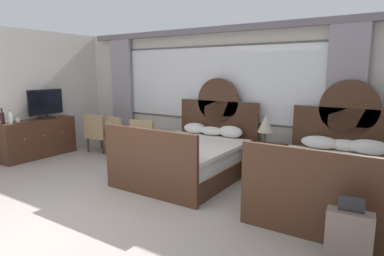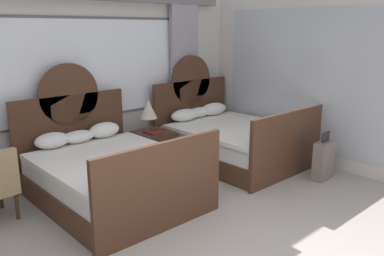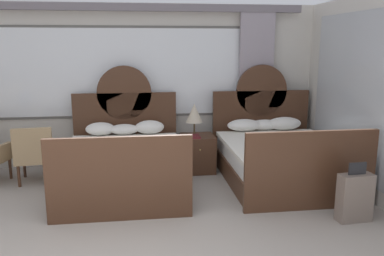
# 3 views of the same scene
# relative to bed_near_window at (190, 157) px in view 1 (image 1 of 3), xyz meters

# --- Properties ---
(ground_plane) EXTENTS (24.00, 24.00, 0.00)m
(ground_plane) POSITION_rel_bed_near_window_xyz_m (-0.22, -2.67, -0.36)
(ground_plane) COLOR #9E9389
(wall_back_window) EXTENTS (6.94, 0.22, 2.70)m
(wall_back_window) POSITION_rel_bed_near_window_xyz_m (-0.22, 1.19, 1.06)
(wall_back_window) COLOR beige
(wall_back_window) RESTS_ON ground_plane
(wall_left) EXTENTS (0.07, 4.45, 2.70)m
(wall_left) POSITION_rel_bed_near_window_xyz_m (-3.72, -1.04, 0.99)
(wall_left) COLOR beige
(wall_left) RESTS_ON ground_plane
(bed_near_window) EXTENTS (1.69, 2.16, 1.70)m
(bed_near_window) POSITION_rel_bed_near_window_xyz_m (0.00, 0.00, 0.00)
(bed_near_window) COLOR #472B1C
(bed_near_window) RESTS_ON ground_plane
(bed_near_mirror) EXTENTS (1.69, 2.16, 1.70)m
(bed_near_mirror) POSITION_rel_bed_near_window_xyz_m (2.32, 0.00, 0.00)
(bed_near_mirror) COLOR #472B1C
(bed_near_mirror) RESTS_ON ground_plane
(nightstand_between_beds) EXTENTS (0.53, 0.56, 0.59)m
(nightstand_between_beds) POSITION_rel_bed_near_window_xyz_m (1.16, 0.62, -0.07)
(nightstand_between_beds) COLOR #472B1C
(nightstand_between_beds) RESTS_ON ground_plane
(table_lamp_on_nightstand) EXTENTS (0.27, 0.27, 0.52)m
(table_lamp_on_nightstand) POSITION_rel_bed_near_window_xyz_m (1.11, 0.64, 0.59)
(table_lamp_on_nightstand) COLOR brown
(table_lamp_on_nightstand) RESTS_ON nightstand_between_beds
(book_on_nightstand) EXTENTS (0.18, 0.26, 0.03)m
(book_on_nightstand) POSITION_rel_bed_near_window_xyz_m (1.09, 0.51, 0.24)
(book_on_nightstand) COLOR maroon
(book_on_nightstand) RESTS_ON nightstand_between_beds
(dresser_minibar) EXTENTS (0.45, 1.57, 0.82)m
(dresser_minibar) POSITION_rel_bed_near_window_xyz_m (-3.48, -0.65, 0.05)
(dresser_minibar) COLOR #472B1C
(dresser_minibar) RESTS_ON ground_plane
(tv_flatscreen) EXTENTS (0.20, 0.80, 0.63)m
(tv_flatscreen) POSITION_rel_bed_near_window_xyz_m (-3.45, -0.43, 0.77)
(tv_flatscreen) COLOR black
(tv_flatscreen) RESTS_ON dresser_minibar
(bottle_wine_dark) EXTENTS (0.08, 0.08, 0.31)m
(bottle_wine_dark) POSITION_rel_bed_near_window_xyz_m (-3.52, -1.34, 0.57)
(bottle_wine_dark) COLOR black
(bottle_wine_dark) RESTS_ON dresser_minibar
(bottle_water_clear) EXTENTS (0.07, 0.07, 0.26)m
(bottle_water_clear) POSITION_rel_bed_near_window_xyz_m (-3.41, -1.24, 0.56)
(bottle_water_clear) COLOR silver
(bottle_water_clear) RESTS_ON dresser_minibar
(cup_on_dresser) EXTENTS (0.11, 0.08, 0.08)m
(cup_on_dresser) POSITION_rel_bed_near_window_xyz_m (-3.48, -1.06, 0.50)
(cup_on_dresser) COLOR white
(cup_on_dresser) RESTS_ON dresser_minibar
(armchair_by_window_left) EXTENTS (0.59, 0.59, 0.87)m
(armchair_by_window_left) POSITION_rel_bed_near_window_xyz_m (-1.32, 0.38, 0.11)
(armchair_by_window_left) COLOR tan
(armchair_by_window_left) RESTS_ON ground_plane
(armchair_by_window_centre) EXTENTS (0.66, 0.66, 0.87)m
(armchair_by_window_centre) POSITION_rel_bed_near_window_xyz_m (-2.06, 0.38, 0.11)
(armchair_by_window_centre) COLOR tan
(armchair_by_window_centre) RESTS_ON ground_plane
(armchair_by_window_right) EXTENTS (0.60, 0.60, 0.87)m
(armchair_by_window_right) POSITION_rel_bed_near_window_xyz_m (-2.74, 0.38, 0.11)
(armchair_by_window_right) COLOR tan
(armchair_by_window_right) RESTS_ON ground_plane
(suitcase_on_floor) EXTENTS (0.41, 0.20, 0.71)m
(suitcase_on_floor) POSITION_rel_bed_near_window_xyz_m (2.71, -1.48, -0.07)
(suitcase_on_floor) COLOR #75665B
(suitcase_on_floor) RESTS_ON ground_plane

